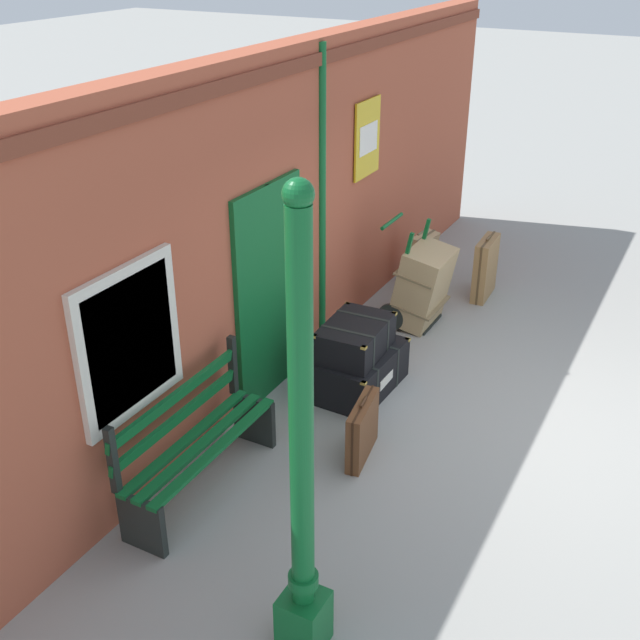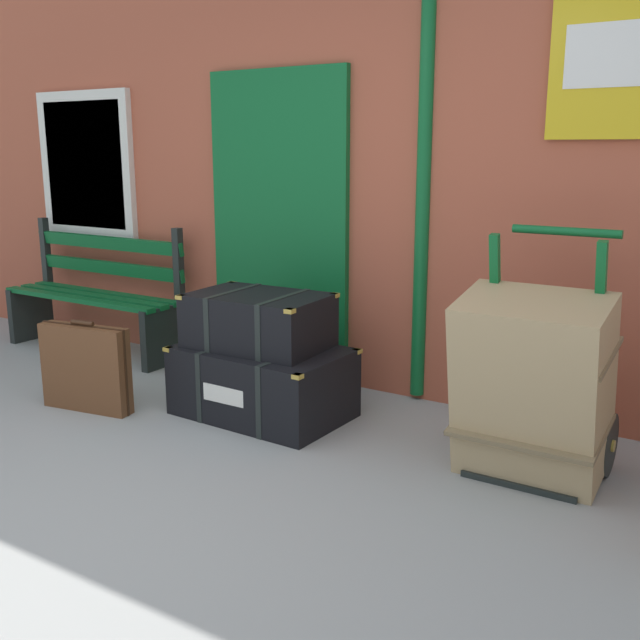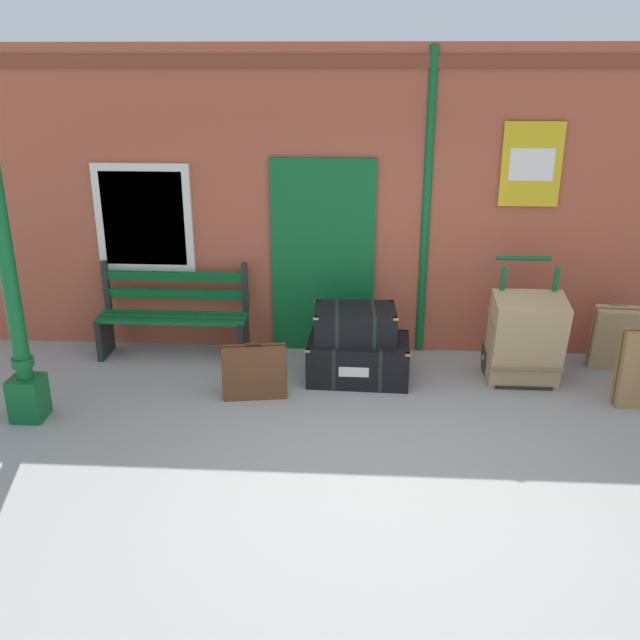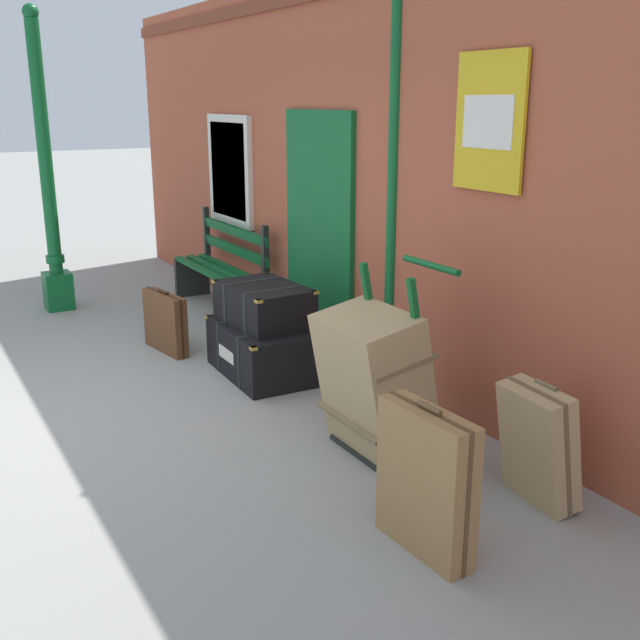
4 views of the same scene
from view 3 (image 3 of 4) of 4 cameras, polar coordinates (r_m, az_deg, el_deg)
name	(u,v)px [view 3 (image 3 of 4)]	position (r m, az deg, el deg)	size (l,w,h in m)	color
ground_plane	(370,468)	(5.71, 4.08, -11.87)	(60.00, 60.00, 0.00)	gray
brick_facade	(370,204)	(7.56, 4.10, 9.35)	(10.40, 0.35, 3.20)	#AD5138
lamp_post	(12,294)	(6.49, -23.70, 1.93)	(0.28, 0.28, 3.08)	#0F5B28
platform_bench	(174,316)	(7.72, -11.76, 0.31)	(1.60, 0.43, 1.01)	#0F5B28
steamer_trunk_base	(358,359)	(7.09, 3.14, -3.17)	(1.03, 0.69, 0.43)	black
steamer_trunk_middle	(355,324)	(6.98, 2.85, -0.29)	(0.83, 0.58, 0.33)	black
porters_trolley	(520,351)	(7.39, 15.87, -2.44)	(0.71, 0.59, 1.20)	black
large_brown_trunk	(525,339)	(7.16, 16.30, -1.50)	(0.70, 0.59, 0.95)	tan
suitcase_brown	(255,372)	(6.68, -5.33, -4.23)	(0.61, 0.22, 0.57)	brown
suitcase_olive	(614,338)	(7.85, 22.75, -1.32)	(0.47, 0.33, 0.71)	tan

